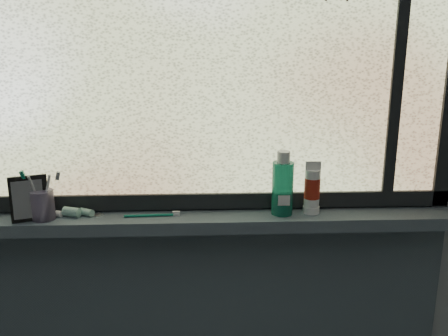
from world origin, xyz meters
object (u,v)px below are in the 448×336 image
vanity_mirror (29,198)px  toothbrush_cup (43,205)px  mouthwash_bottle (283,183)px  cream_tube (312,186)px

vanity_mirror → toothbrush_cup: (0.04, 0.00, -0.02)m
toothbrush_cup → mouthwash_bottle: size_ratio=0.55×
toothbrush_cup → mouthwash_bottle: 0.73m
cream_tube → toothbrush_cup: bearing=-178.7°
vanity_mirror → mouthwash_bottle: bearing=-17.7°
vanity_mirror → toothbrush_cup: size_ratio=1.51×
mouthwash_bottle → cream_tube: 0.09m
toothbrush_cup → mouthwash_bottle: mouthwash_bottle is taller
toothbrush_cup → mouthwash_bottle: bearing=1.1°
toothbrush_cup → cream_tube: 0.83m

